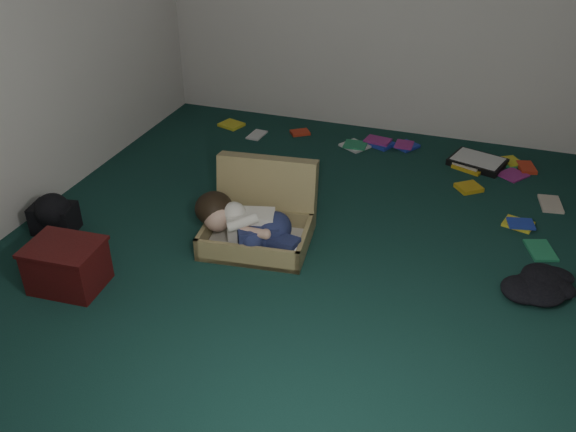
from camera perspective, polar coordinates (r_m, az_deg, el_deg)
The scene contains 10 objects.
floor at distance 4.21m, azimuth 0.66°, elevation -3.07°, with size 4.50×4.50×0.00m, color #12352E.
wall_front at distance 1.85m, azimuth -21.80°, elevation -6.82°, with size 4.50×4.50×0.00m, color silver.
wall_left at distance 4.64m, azimuth -24.30°, elevation 15.28°, with size 4.50×4.50×0.00m, color silver.
suitcase at distance 4.26m, azimuth -2.56°, elevation -0.06°, with size 0.79×0.77×0.53m.
person at distance 4.11m, azimuth -3.87°, elevation -0.75°, with size 0.79×0.38×0.33m.
maroon_bin at distance 4.02m, azimuth -19.99°, elevation -4.39°, with size 0.46×0.38×0.31m.
backpack at distance 4.65m, azimuth -21.03°, elevation -0.10°, with size 0.38×0.30×0.23m, color black, non-canonical shape.
clothing_pile at distance 4.11m, azimuth 22.09°, elevation -5.44°, with size 0.44×0.36×0.14m, color black, non-canonical shape.
paper_tray at distance 5.56m, azimuth 17.31°, elevation 4.88°, with size 0.52×0.45×0.06m.
book_scatter at distance 5.41m, azimuth 12.36°, elevation 4.64°, with size 3.16×1.64×0.02m.
Camera 1 is at (1.08, -3.30, 2.37)m, focal length 38.00 mm.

